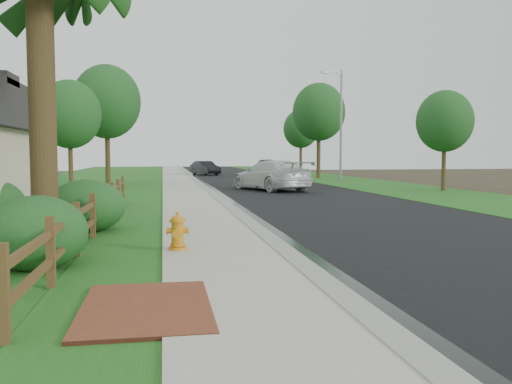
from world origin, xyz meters
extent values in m
plane|color=#33271B|center=(0.00, 0.00, 0.00)|extent=(120.00, 120.00, 0.00)
cube|color=black|center=(4.60, 35.00, 0.01)|extent=(8.00, 90.00, 0.02)
cube|color=#99958B|center=(0.40, 35.00, 0.06)|extent=(0.40, 90.00, 0.12)
cube|color=black|center=(0.75, 35.00, 0.02)|extent=(0.50, 90.00, 0.00)
cube|color=#ADA496|center=(-0.90, 35.00, 0.05)|extent=(2.20, 90.00, 0.10)
cube|color=#175019|center=(-2.80, 35.00, 0.03)|extent=(1.60, 90.00, 0.06)
cube|color=#175019|center=(-8.00, 35.00, 0.02)|extent=(9.00, 90.00, 0.04)
cube|color=#175019|center=(11.50, 35.00, 0.02)|extent=(6.00, 90.00, 0.04)
cube|color=brown|center=(-2.20, -1.00, 0.06)|extent=(1.60, 2.40, 0.11)
cube|color=#462917|center=(-3.60, -2.00, 0.55)|extent=(0.12, 0.12, 1.10)
cube|color=#462917|center=(-3.60, 0.40, 0.55)|extent=(0.12, 0.12, 1.10)
cube|color=#462917|center=(-3.60, 2.80, 0.55)|extent=(0.12, 0.12, 1.10)
cube|color=#462917|center=(-3.60, 5.20, 0.55)|extent=(0.12, 0.12, 1.10)
cube|color=#462917|center=(-3.60, 7.60, 0.55)|extent=(0.12, 0.12, 1.10)
cube|color=#462917|center=(-3.60, 10.00, 0.55)|extent=(0.12, 0.12, 1.10)
cube|color=#462917|center=(-3.60, 12.40, 0.55)|extent=(0.12, 0.12, 1.10)
cube|color=#462917|center=(-3.60, 14.80, 0.55)|extent=(0.12, 0.12, 1.10)
cube|color=#462917|center=(-3.60, -0.80, 0.45)|extent=(0.08, 2.35, 0.10)
cube|color=#462917|center=(-3.60, -0.80, 0.85)|extent=(0.08, 2.35, 0.10)
cube|color=#462917|center=(-3.60, 1.60, 0.45)|extent=(0.08, 2.35, 0.10)
cube|color=#462917|center=(-3.60, 1.60, 0.85)|extent=(0.08, 2.35, 0.10)
cube|color=#462917|center=(-3.60, 4.00, 0.45)|extent=(0.08, 2.35, 0.10)
cube|color=#462917|center=(-3.60, 4.00, 0.85)|extent=(0.08, 2.35, 0.10)
cube|color=#462917|center=(-3.60, 6.40, 0.45)|extent=(0.08, 2.35, 0.10)
cube|color=#462917|center=(-3.60, 6.40, 0.85)|extent=(0.08, 2.35, 0.10)
cube|color=#462917|center=(-3.60, 8.80, 0.45)|extent=(0.08, 2.35, 0.10)
cube|color=#462917|center=(-3.60, 8.80, 0.85)|extent=(0.08, 2.35, 0.10)
cube|color=#462917|center=(-3.60, 11.20, 0.45)|extent=(0.08, 2.35, 0.10)
cube|color=#462917|center=(-3.60, 11.20, 0.85)|extent=(0.08, 2.35, 0.10)
cube|color=#462917|center=(-3.60, 13.60, 0.45)|extent=(0.08, 2.35, 0.10)
cube|color=#462917|center=(-3.60, 13.60, 0.85)|extent=(0.08, 2.35, 0.10)
cylinder|color=#3A2B17|center=(-4.30, 3.50, 2.75)|extent=(0.52, 0.52, 5.50)
cylinder|color=gold|center=(-1.70, 3.01, 0.13)|extent=(0.35, 0.35, 0.06)
cylinder|color=gold|center=(-1.70, 3.01, 0.41)|extent=(0.24, 0.24, 0.54)
cylinder|color=gold|center=(-1.70, 3.01, 0.20)|extent=(0.29, 0.29, 0.05)
cylinder|color=gold|center=(-1.70, 3.01, 0.68)|extent=(0.32, 0.32, 0.05)
ellipsoid|color=gold|center=(-1.70, 3.01, 0.70)|extent=(0.26, 0.26, 0.19)
cylinder|color=gold|center=(-1.70, 3.01, 0.82)|extent=(0.06, 0.06, 0.07)
cylinder|color=gold|center=(-1.72, 2.85, 0.44)|extent=(0.17, 0.14, 0.15)
cylinder|color=gold|center=(-1.87, 3.02, 0.48)|extent=(0.15, 0.14, 0.12)
cylinder|color=gold|center=(-1.53, 2.99, 0.48)|extent=(0.15, 0.14, 0.12)
imported|color=silver|center=(3.87, 21.43, 0.84)|extent=(4.12, 6.12, 1.65)
imported|color=black|center=(7.20, 39.56, 0.84)|extent=(3.22, 5.16, 1.64)
imported|color=black|center=(2.00, 43.95, 0.69)|extent=(2.78, 4.28, 1.33)
cylinder|color=gray|center=(10.66, 29.64, 3.99)|extent=(0.16, 0.16, 7.98)
cube|color=gray|center=(9.99, 29.39, 7.81)|extent=(1.53, 0.67, 0.11)
cube|color=gray|center=(9.25, 29.10, 7.72)|extent=(0.53, 0.36, 0.16)
ellipsoid|color=#17431C|center=(-4.13, 1.94, 0.65)|extent=(2.29, 2.29, 1.30)
ellipsoid|color=#17431C|center=(-3.90, 6.44, 0.68)|extent=(2.26, 2.26, 1.36)
ellipsoid|color=#17431C|center=(-6.50, 14.00, 0.70)|extent=(2.66, 2.66, 1.39)
cylinder|color=#3A2B17|center=(-7.00, 23.45, 1.83)|extent=(0.25, 0.25, 3.67)
ellipsoid|color=#17431C|center=(-7.00, 23.45, 4.19)|extent=(3.43, 3.43, 3.77)
cylinder|color=#3A2B17|center=(13.00, 19.33, 1.65)|extent=(0.23, 0.23, 3.31)
ellipsoid|color=#17431C|center=(13.00, 19.33, 3.78)|extent=(3.02, 3.02, 3.32)
cylinder|color=#3A2B17|center=(-5.52, 28.73, 2.36)|extent=(0.32, 0.32, 4.73)
ellipsoid|color=#17431C|center=(-5.52, 28.73, 5.40)|extent=(4.36, 4.36, 4.80)
cylinder|color=#3A2B17|center=(10.66, 35.30, 2.39)|extent=(0.33, 0.33, 4.77)
ellipsoid|color=#17431C|center=(10.66, 35.30, 5.45)|extent=(4.32, 4.32, 4.75)
cylinder|color=#3A2B17|center=(11.69, 45.12, 1.99)|extent=(0.27, 0.27, 3.98)
ellipsoid|color=#17431C|center=(11.69, 45.12, 4.54)|extent=(3.51, 3.51, 3.86)
camera|label=1|loc=(-1.97, -7.80, 2.00)|focal=38.00mm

